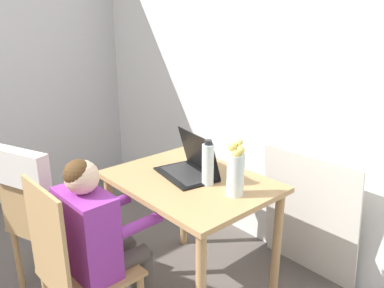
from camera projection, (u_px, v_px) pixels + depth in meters
name	position (u px, v px, depth m)	size (l,w,h in m)	color
wall_back	(304.00, 79.00, 2.32)	(6.40, 0.05, 2.50)	white
dining_table	(190.00, 197.00, 2.15)	(0.92, 0.69, 0.74)	tan
chair_occupied	(76.00, 269.00, 1.78)	(0.41, 0.41, 0.93)	tan
chair_spare	(34.00, 200.00, 2.13)	(0.52, 0.54, 0.94)	tan
person_seated	(97.00, 232.00, 1.82)	(0.34, 0.43, 1.01)	purple
laptop	(191.00, 165.00, 2.17)	(0.40, 0.31, 0.24)	black
flower_vase	(236.00, 170.00, 1.88)	(0.09, 0.09, 0.30)	silver
water_bottle	(208.00, 164.00, 2.01)	(0.07, 0.07, 0.25)	silver
cardboard_panel	(308.00, 216.00, 2.37)	(0.66, 0.13, 0.84)	silver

